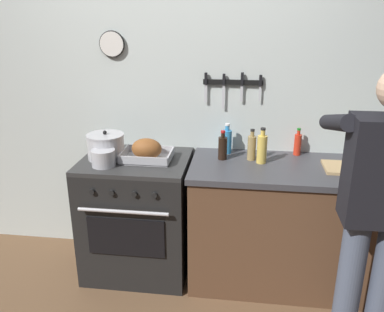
# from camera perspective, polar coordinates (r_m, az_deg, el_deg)

# --- Properties ---
(wall_back) EXTENTS (6.00, 0.13, 2.60)m
(wall_back) POSITION_cam_1_polar(r_m,az_deg,el_deg) (3.08, -2.67, 8.71)
(wall_back) COLOR silver
(wall_back) RESTS_ON ground
(counter_block) EXTENTS (2.03, 0.65, 0.90)m
(counter_block) POSITION_cam_1_polar(r_m,az_deg,el_deg) (3.07, 19.55, -9.40)
(counter_block) COLOR brown
(counter_block) RESTS_ON ground
(stove) EXTENTS (0.76, 0.67, 0.90)m
(stove) POSITION_cam_1_polar(r_m,az_deg,el_deg) (3.08, -7.65, -8.29)
(stove) COLOR black
(stove) RESTS_ON ground
(person_cook) EXTENTS (0.51, 0.63, 1.66)m
(person_cook) POSITION_cam_1_polar(r_m,az_deg,el_deg) (2.33, 24.83, -6.09)
(person_cook) COLOR #4C566B
(person_cook) RESTS_ON ground
(roasting_pan) EXTENTS (0.35, 0.26, 0.16)m
(roasting_pan) POSITION_cam_1_polar(r_m,az_deg,el_deg) (2.85, -6.40, 0.71)
(roasting_pan) COLOR #B7B7BC
(roasting_pan) RESTS_ON stove
(stock_pot) EXTENTS (0.26, 0.26, 0.20)m
(stock_pot) POSITION_cam_1_polar(r_m,az_deg,el_deg) (2.93, -12.05, 1.35)
(stock_pot) COLOR #B7B7BC
(stock_pot) RESTS_ON stove
(saucepan) EXTENTS (0.16, 0.16, 0.11)m
(saucepan) POSITION_cam_1_polar(r_m,az_deg,el_deg) (2.79, -12.39, -0.26)
(saucepan) COLOR #B7B7BC
(saucepan) RESTS_ON stove
(cutting_board) EXTENTS (0.36, 0.24, 0.02)m
(cutting_board) POSITION_cam_1_polar(r_m,az_deg,el_deg) (2.88, 21.60, -1.61)
(cutting_board) COLOR tan
(cutting_board) RESTS_ON counter_block
(bottle_dish_soap) EXTENTS (0.07, 0.07, 0.22)m
(bottle_dish_soap) POSITION_cam_1_polar(r_m,az_deg,el_deg) (2.98, 4.96, 2.15)
(bottle_dish_soap) COLOR #338CCC
(bottle_dish_soap) RESTS_ON counter_block
(bottle_vinegar) EXTENTS (0.06, 0.06, 0.22)m
(bottle_vinegar) POSITION_cam_1_polar(r_m,az_deg,el_deg) (2.86, 8.41, 1.24)
(bottle_vinegar) COLOR #997F4C
(bottle_vinegar) RESTS_ON counter_block
(bottle_hot_sauce) EXTENTS (0.05, 0.05, 0.20)m
(bottle_hot_sauce) POSITION_cam_1_polar(r_m,az_deg,el_deg) (3.03, 14.67, 1.66)
(bottle_hot_sauce) COLOR red
(bottle_hot_sauce) RESTS_ON counter_block
(bottle_olive_oil) EXTENTS (0.07, 0.07, 0.31)m
(bottle_olive_oil) POSITION_cam_1_polar(r_m,az_deg,el_deg) (2.98, 24.91, 1.07)
(bottle_olive_oil) COLOR #385623
(bottle_olive_oil) RESTS_ON counter_block
(bottle_cooking_oil) EXTENTS (0.07, 0.07, 0.25)m
(bottle_cooking_oil) POSITION_cam_1_polar(r_m,az_deg,el_deg) (2.81, 9.83, 1.06)
(bottle_cooking_oil) COLOR gold
(bottle_cooking_oil) RESTS_ON counter_block
(bottle_soy_sauce) EXTENTS (0.06, 0.06, 0.21)m
(bottle_soy_sauce) POSITION_cam_1_polar(r_m,az_deg,el_deg) (2.85, 4.35, 1.21)
(bottle_soy_sauce) COLOR black
(bottle_soy_sauce) RESTS_ON counter_block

